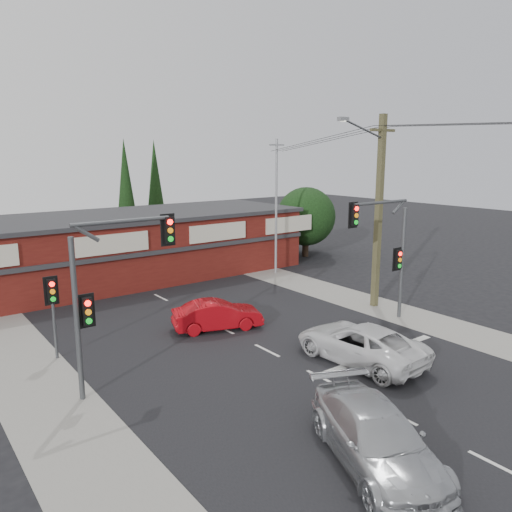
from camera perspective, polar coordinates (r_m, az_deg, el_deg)
ground at (r=20.02m, az=4.08°, el=-12.10°), size 120.00×120.00×0.00m
road_strip at (r=23.74m, az=-3.95°, el=-8.20°), size 14.00×70.00×0.01m
verge_left at (r=20.72m, az=-24.52°, el=-12.30°), size 3.00×70.00×0.02m
verge_right at (r=29.01m, az=10.29°, el=-4.65°), size 3.00×70.00×0.02m
stop_line at (r=21.42m, az=14.00°, el=-10.76°), size 6.50×0.35×0.01m
white_suv at (r=20.28m, az=11.81°, el=-9.72°), size 2.75×5.53×1.50m
silver_suv at (r=14.21m, az=13.56°, el=-19.52°), size 4.11×5.76×1.55m
red_sedan at (r=23.42m, az=-4.43°, el=-6.74°), size 4.38×2.69×1.36m
lane_dashes at (r=18.88m, az=7.59°, el=-13.65°), size 0.12×34.18×0.01m
shop_building at (r=33.22m, az=-16.85°, el=0.87°), size 27.30×8.40×4.22m
tree_cluster at (r=39.97m, az=5.50°, el=4.18°), size 5.90×5.10×5.50m
conifer_near at (r=40.94m, az=-14.66°, el=7.66°), size 1.80×1.80×9.25m
conifer_far at (r=44.19m, az=-11.44°, el=8.07°), size 1.80×1.80×9.25m
traffic_mast_left at (r=17.25m, az=-16.67°, el=-2.68°), size 3.77×0.27×5.97m
traffic_mast_right at (r=24.39m, az=14.89°, el=1.56°), size 3.96×0.27×5.97m
pedestal_signal at (r=21.13m, az=-22.25°, el=-4.74°), size 0.55×0.27×3.38m
utility_pole at (r=26.59m, az=13.70°, el=5.58°), size 4.38×0.59×10.00m
steel_pole at (r=33.48m, az=2.32°, el=5.89°), size 1.20×0.16×9.00m
power_lines at (r=23.51m, az=24.90°, el=13.01°), size 2.01×29.00×1.22m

